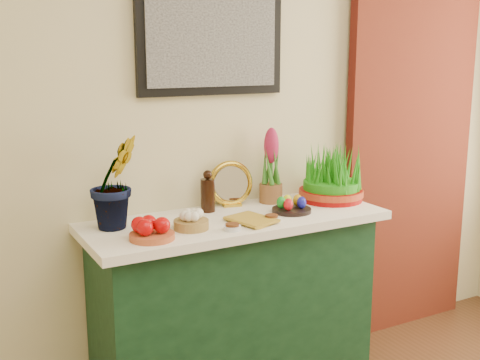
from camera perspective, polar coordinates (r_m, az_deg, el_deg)
name	(u,v)px	position (r m, az deg, el deg)	size (l,w,h in m)	color
sideboard	(235,310)	(2.93, -0.48, -12.26)	(1.30, 0.45, 0.85)	#163E20
tablecloth	(235,220)	(2.77, -0.50, -3.86)	(1.40, 0.55, 0.04)	white
hyacinth_green	(114,167)	(2.59, -11.83, 1.22)	(0.27, 0.23, 0.53)	#367E26
apple_bowl	(152,230)	(2.45, -8.36, -4.71)	(0.23, 0.23, 0.09)	#AF4F2A
garlic_basket	(191,221)	(2.57, -4.66, -3.91)	(0.18, 0.18, 0.08)	olive
vinegar_cruet	(208,193)	(2.83, -3.08, -1.27)	(0.07, 0.07, 0.20)	black
mirror	(231,184)	(2.93, -0.90, -0.39)	(0.23, 0.09, 0.23)	gold
book	(239,223)	(2.61, -0.13, -4.06)	(0.14, 0.21, 0.03)	#B08B27
spice_dish_left	(232,227)	(2.55, -0.74, -4.49)	(0.07, 0.07, 0.03)	silver
spice_dish_right	(272,218)	(2.69, 3.02, -3.63)	(0.07, 0.07, 0.03)	silver
egg_plate	(291,206)	(2.84, 4.89, -2.50)	(0.24, 0.24, 0.08)	black
hyacinth_pink	(271,169)	(2.99, 2.96, 1.04)	(0.12, 0.12, 0.38)	brown
wheatgrass_sabzeh	(331,178)	(3.07, 8.67, 0.23)	(0.33, 0.33, 0.27)	#930706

